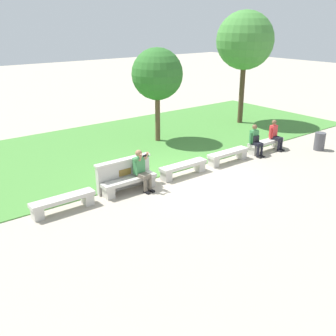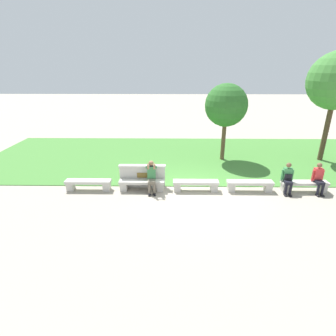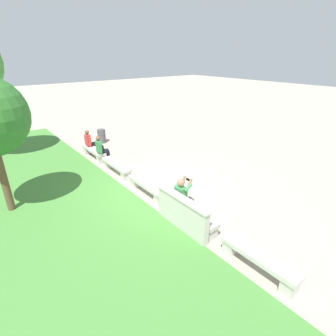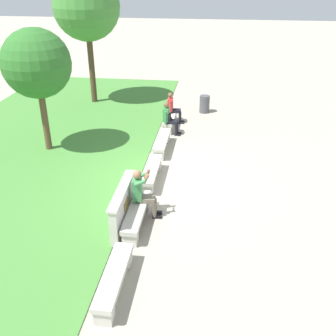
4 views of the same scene
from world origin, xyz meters
The scene contains 13 objects.
ground_plane centered at (0.00, 0.00, 0.00)m, with size 80.00×80.00×0.00m, color #A89E8C.
grass_strip centered at (0.00, 4.38, 0.01)m, with size 22.93×8.00×0.03m, color #478438.
bench_main centered at (-4.52, 0.00, 0.30)m, with size 1.90×0.40×0.45m.
bench_near centered at (-2.26, 0.00, 0.30)m, with size 1.90×0.40×0.45m.
bench_mid centered at (0.00, 0.00, 0.30)m, with size 1.90×0.40×0.45m.
bench_far centered at (2.26, 0.00, 0.30)m, with size 1.90×0.40×0.45m.
bench_end centered at (4.52, 0.00, 0.30)m, with size 1.90×0.40×0.45m.
backrest_wall_with_plaque centered at (-2.26, 0.34, 0.52)m, with size 1.98×0.24×1.01m.
person_photographer centered at (-1.84, -0.08, 0.74)m, with size 0.50×0.75×1.32m.
person_distant centered at (3.75, -0.07, 0.67)m, with size 0.48×0.70×1.26m.
person_companion centered at (5.00, -0.07, 0.67)m, with size 0.48×0.67×1.26m.
backpack centered at (3.76, -0.04, 0.63)m, with size 0.28×0.24×0.43m.
tree_left_background centered at (1.82, 3.97, 2.98)m, with size 2.23×2.23×4.11m.
Camera 2 is at (-1.01, -9.97, 4.93)m, focal length 28.00 mm.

